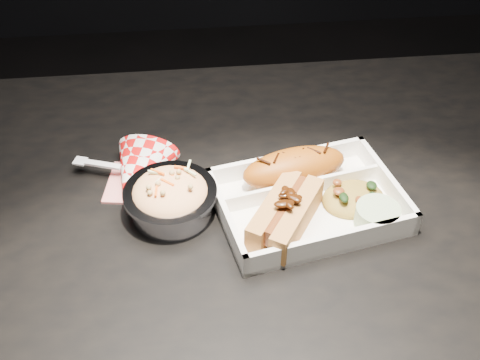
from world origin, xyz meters
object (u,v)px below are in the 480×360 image
object	(u,v)px
fried_pastry	(294,167)
dining_table	(272,255)
foil_coleslaw_cup	(171,197)
napkin_fork	(137,172)
hotdog	(285,212)
food_tray	(308,204)

from	to	relation	value
fried_pastry	dining_table	bearing A→B (deg)	-123.18
foil_coleslaw_cup	napkin_fork	bearing A→B (deg)	123.89
hotdog	napkin_fork	xyz separation A→B (m)	(-0.20, 0.12, -0.02)
hotdog	napkin_fork	size ratio (longest dim) A/B	0.87
food_tray	dining_table	bearing A→B (deg)	169.91
dining_table	hotdog	xyz separation A→B (m)	(0.01, -0.03, 0.12)
fried_pastry	hotdog	size ratio (longest dim) A/B	1.08
dining_table	foil_coleslaw_cup	xyz separation A→B (m)	(-0.14, 0.02, 0.12)
fried_pastry	hotdog	world-z (taller)	hotdog
foil_coleslaw_cup	napkin_fork	size ratio (longest dim) A/B	0.77
food_tray	napkin_fork	size ratio (longest dim) A/B	1.67
dining_table	napkin_fork	bearing A→B (deg)	155.33
dining_table	food_tray	bearing A→B (deg)	1.64
hotdog	napkin_fork	bearing A→B (deg)	91.01
dining_table	fried_pastry	size ratio (longest dim) A/B	7.64
dining_table	food_tray	size ratio (longest dim) A/B	4.26
fried_pastry	napkin_fork	distance (m)	0.23
dining_table	hotdog	size ratio (longest dim) A/B	8.24
foil_coleslaw_cup	hotdog	bearing A→B (deg)	-17.89
foil_coleslaw_cup	napkin_fork	distance (m)	0.09
hotdog	food_tray	bearing A→B (deg)	-15.22
food_tray	foil_coleslaw_cup	world-z (taller)	foil_coleslaw_cup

